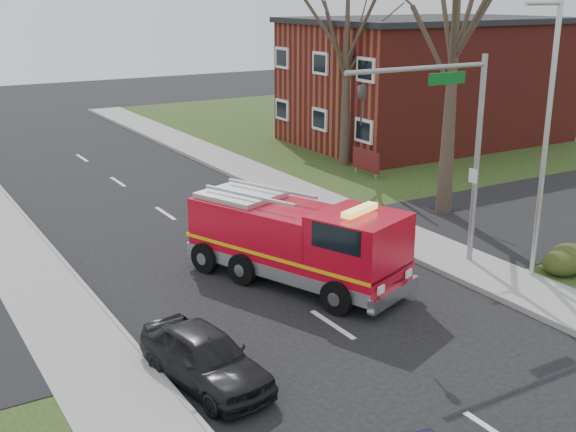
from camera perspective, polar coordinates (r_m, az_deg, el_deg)
ground at (r=19.71m, az=3.53°, el=-8.58°), size 120.00×120.00×0.00m
sidewalk_right at (r=23.49m, az=16.15°, el=-4.70°), size 2.40×80.00×0.15m
sidewalk_left at (r=17.31m, az=-14.09°, el=-12.72°), size 2.40×80.00×0.15m
brick_building at (r=43.99m, az=10.93°, el=10.48°), size 15.40×10.40×7.25m
health_center_sign at (r=34.90m, az=6.19°, el=4.37°), size 0.12×2.00×1.40m
bare_tree_near at (r=28.47m, az=13.09°, el=14.45°), size 6.00×6.00×12.00m
bare_tree_far at (r=36.42m, az=4.69°, el=13.87°), size 5.25×5.25×10.50m
traffic_signal_mast at (r=22.57m, az=12.61°, el=6.95°), size 5.29×0.18×6.80m
streetlight_pole at (r=22.65m, az=19.65°, el=6.00°), size 1.48×0.16×8.40m
fire_engine at (r=21.99m, az=0.77°, el=-2.16°), size 4.70×7.37×2.81m
parked_car_maroon at (r=16.79m, az=-6.56°, el=-10.99°), size 2.14×4.08×1.32m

